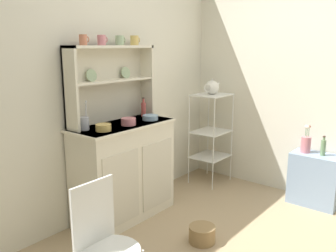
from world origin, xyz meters
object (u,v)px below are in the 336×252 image
Objects in this scene: wire_chair at (103,238)px; oil_bottle at (323,147)px; hutch_cabinet at (124,170)px; hutch_shelf_unit at (109,78)px; floor_basket at (202,234)px; bowl_mixing_large at (103,128)px; flower_vase at (306,143)px; bakers_rack at (211,127)px; utensil_jar at (84,123)px; jam_bottle at (144,109)px; side_shelf_blue at (315,179)px; cup_terracotta_0 at (83,40)px; porcelain_teapot at (212,87)px.

wire_chair reaches higher than oil_bottle.
hutch_cabinet is 1.07× the size of hutch_shelf_unit.
bowl_mixing_large is at bearing 115.98° from floor_basket.
bowl_mixing_large reaches higher than wire_chair.
flower_vase is at bearing -24.42° from wire_chair.
bakers_rack is 1.70m from utensil_jar.
hutch_shelf_unit reaches higher than bakers_rack.
bakers_rack is 3.68× the size of flower_vase.
oil_bottle is (1.06, -1.45, -0.37)m from jam_bottle.
bakers_rack is 5.48× the size of jam_bottle.
oil_bottle is (2.42, -0.52, 0.11)m from wire_chair.
hutch_cabinet reaches higher than side_shelf_blue.
utensil_jar is at bearing 117.10° from bowl_mixing_large.
cup_terracotta_0 is 0.30× the size of flower_vase.
floor_basket is 1.51m from flower_vase.
bakers_rack is (1.29, -0.13, 0.20)m from hutch_cabinet.
cup_terracotta_0 is at bearing 111.69° from floor_basket.
utensil_jar is (-0.45, 0.92, 0.90)m from floor_basket.
hutch_cabinet is 1.87× the size of side_shelf_blue.
utensil_jar is 1.24× the size of oil_bottle.
side_shelf_blue is at bearing -83.16° from bakers_rack.
hutch_shelf_unit is 10.74× the size of cup_terracotta_0.
cup_terracotta_0 reaches higher than porcelain_teapot.
hutch_shelf_unit is at bearing 166.97° from bakers_rack.
side_shelf_blue is at bearing -89.88° from flower_vase.
flower_vase is at bearing -82.41° from bakers_rack.
flower_vase is (1.06, -1.28, -0.36)m from jam_bottle.
floor_basket is (0.08, -0.84, -0.40)m from hutch_cabinet.
hutch_shelf_unit is at bearing 38.90° from bowl_mixing_large.
porcelain_teapot is at bearing -2.23° from bowl_mixing_large.
cup_terracotta_0 is at bearing 170.82° from bakers_rack.
bowl_mixing_large is at bearing 144.22° from side_shelf_blue.
porcelain_teapot reaches higher than flower_vase.
cup_terracotta_0 reaches higher than hutch_shelf_unit.
jam_bottle is at bearing 126.14° from oil_bottle.
porcelain_teapot is (2.27, 0.71, 0.63)m from wire_chair.
jam_bottle reaches higher than oil_bottle.
hutch_cabinet is 5.19× the size of jam_bottle.
bowl_mixing_large is 0.52× the size of utensil_jar.
jam_bottle is at bearing 13.08° from hutch_cabinet.
utensil_jar is (-1.80, 1.39, 0.71)m from side_shelf_blue.
wire_chair is at bearing 171.77° from flower_vase.
wire_chair is 3.40× the size of utensil_jar.
hutch_shelf_unit is 3.75× the size of utensil_jar.
oil_bottle is (0.00, -0.17, -0.01)m from flower_vase.
bowl_mixing_large is at bearing 177.77° from bakers_rack.
bakers_rack is at bearing -9.18° from cup_terracotta_0.
bakers_rack reaches higher than wire_chair.
bowl_mixing_large is at bearing 143.18° from oil_bottle.
floor_basket is at bearing 165.14° from flower_vase.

